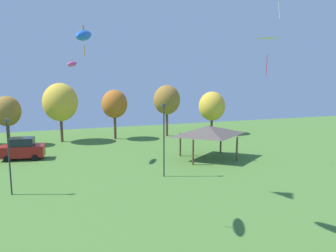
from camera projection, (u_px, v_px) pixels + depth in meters
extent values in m
cylinder|color=white|center=(279.00, 8.00, 33.51)|extent=(0.33, 0.10, 1.98)
ellipsoid|color=blue|center=(84.00, 35.00, 19.86)|extent=(1.43, 2.71, 0.90)
cube|color=orange|center=(84.00, 32.00, 19.83)|extent=(0.12, 0.15, 0.74)
cylinder|color=orange|center=(84.00, 50.00, 19.99)|extent=(0.09, 0.15, 0.66)
pyramid|color=yellow|center=(268.00, 45.00, 33.39)|extent=(2.52, 2.30, 0.05)
cylinder|color=red|center=(267.00, 65.00, 34.40)|extent=(0.21, 0.32, 2.06)
ellipsoid|color=#E54C93|center=(72.00, 64.00, 35.33)|extent=(1.39, 2.35, 0.70)
cube|color=orange|center=(72.00, 62.00, 35.31)|extent=(0.10, 0.12, 0.65)
cube|color=maroon|center=(22.00, 151.00, 37.77)|extent=(4.65, 2.28, 1.20)
cube|color=#1E232D|center=(22.00, 142.00, 37.61)|extent=(2.64, 1.90, 0.84)
cylinder|color=black|center=(35.00, 158.00, 37.28)|extent=(0.66, 0.30, 0.64)
cylinder|color=black|center=(38.00, 154.00, 38.97)|extent=(0.66, 0.30, 0.64)
cylinder|color=black|center=(7.00, 159.00, 36.77)|extent=(0.66, 0.30, 0.64)
cylinder|color=black|center=(11.00, 155.00, 38.46)|extent=(0.66, 0.30, 0.64)
cylinder|color=brown|center=(193.00, 152.00, 35.62)|extent=(0.20, 0.20, 2.60)
cylinder|color=brown|center=(237.00, 149.00, 37.12)|extent=(0.20, 0.20, 2.60)
cylinder|color=brown|center=(180.00, 145.00, 39.17)|extent=(0.20, 0.20, 2.60)
cylinder|color=brown|center=(221.00, 142.00, 40.66)|extent=(0.20, 0.20, 2.60)
pyramid|color=#564C47|center=(208.00, 130.00, 37.85)|extent=(6.38, 4.89, 1.00)
cylinder|color=#2D2D33|center=(9.00, 159.00, 26.97)|extent=(0.12, 0.12, 5.68)
cube|color=#4C4C51|center=(6.00, 120.00, 26.49)|extent=(0.36, 0.20, 0.24)
cylinder|color=#2D2D33|center=(164.00, 142.00, 31.49)|extent=(0.12, 0.12, 6.34)
cube|color=#4C4C51|center=(164.00, 105.00, 30.95)|extent=(0.36, 0.20, 0.24)
cylinder|color=brown|center=(8.00, 134.00, 44.38)|extent=(0.36, 0.36, 3.08)
ellipsoid|color=olive|center=(7.00, 111.00, 43.92)|extent=(3.42, 3.42, 3.76)
cylinder|color=brown|center=(62.00, 128.00, 46.67)|extent=(0.36, 0.36, 3.56)
ellipsoid|color=gold|center=(60.00, 102.00, 46.10)|extent=(4.51, 4.51, 4.96)
cylinder|color=brown|center=(115.00, 126.00, 48.53)|extent=(0.36, 0.36, 3.53)
ellipsoid|color=#BC6623|center=(115.00, 104.00, 48.03)|extent=(3.47, 3.47, 3.81)
cylinder|color=brown|center=(167.00, 123.00, 50.74)|extent=(0.36, 0.36, 3.77)
ellipsoid|color=olive|center=(167.00, 100.00, 50.20)|extent=(3.77, 3.77, 4.15)
cylinder|color=brown|center=(212.00, 125.00, 52.53)|extent=(0.36, 0.36, 2.64)
ellipsoid|color=gold|center=(212.00, 106.00, 52.07)|extent=(3.88, 3.88, 4.27)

